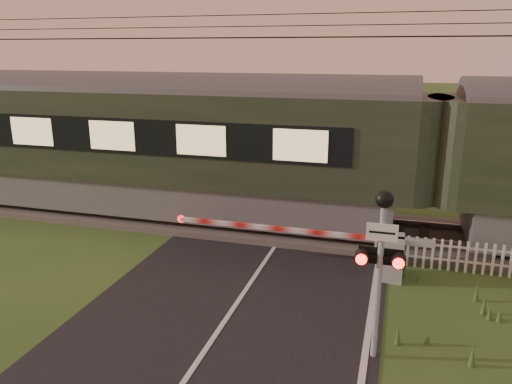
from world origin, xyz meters
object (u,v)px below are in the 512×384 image
(boom_gate, at_px, (379,253))
(crossing_signal, at_px, (381,246))
(train, at_px, (435,158))
(picket_fence, at_px, (441,254))

(boom_gate, height_order, crossing_signal, crossing_signal)
(boom_gate, relative_size, crossing_signal, 2.10)
(boom_gate, distance_m, crossing_signal, 3.68)
(train, height_order, picket_fence, train)
(crossing_signal, bearing_deg, picket_fence, 72.14)
(crossing_signal, bearing_deg, train, 79.70)
(picket_fence, bearing_deg, boom_gate, -151.62)
(train, height_order, crossing_signal, train)
(boom_gate, xyz_separation_m, picket_fence, (1.44, 0.78, -0.17))
(crossing_signal, distance_m, picket_fence, 4.66)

